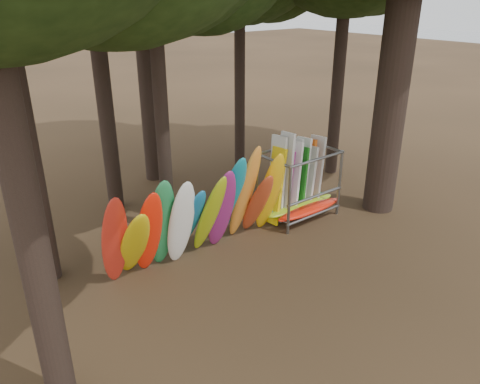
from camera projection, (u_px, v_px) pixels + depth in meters
ground at (284, 248)px, 13.57m from camera, size 120.00×120.00×0.00m
kayak_row at (201, 215)px, 12.64m from camera, size 5.63×1.94×3.22m
storage_rack at (298, 186)px, 15.17m from camera, size 2.85×1.62×2.90m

